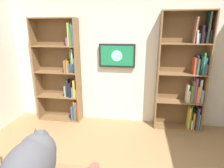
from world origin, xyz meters
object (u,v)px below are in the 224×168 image
object	(u,v)px
bookshelf_left	(188,75)
cat	(32,163)
bookshelf_right	(63,74)
wall_mounted_tv	(117,56)

from	to	relation	value
bookshelf_left	cat	distance (m)	2.97
cat	bookshelf_right	bearing A→B (deg)	-71.41
bookshelf_left	bookshelf_right	size ratio (longest dim) A/B	1.05
wall_mounted_tv	bookshelf_left	bearing A→B (deg)	176.44
wall_mounted_tv	bookshelf_right	bearing A→B (deg)	4.10
bookshelf_left	wall_mounted_tv	bearing A→B (deg)	-3.56
wall_mounted_tv	cat	size ratio (longest dim) A/B	1.10
bookshelf_left	cat	xyz separation A→B (m)	(1.60, 2.50, -0.11)
cat	bookshelf_left	bearing A→B (deg)	-122.67
bookshelf_right	cat	world-z (taller)	bookshelf_right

